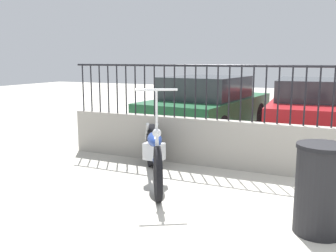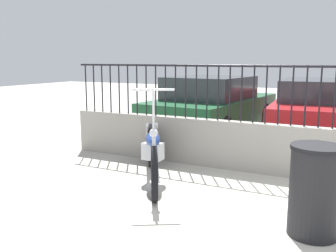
{
  "view_description": "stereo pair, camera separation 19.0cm",
  "coord_description": "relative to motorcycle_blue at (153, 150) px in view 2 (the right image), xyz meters",
  "views": [
    {
      "loc": [
        0.27,
        -3.41,
        1.72
      ],
      "look_at": [
        -2.13,
        1.77,
        0.7
      ],
      "focal_mm": 40.0,
      "sensor_mm": 36.0,
      "label": 1
    },
    {
      "loc": [
        0.44,
        -3.33,
        1.72
      ],
      "look_at": [
        -2.13,
        1.77,
        0.7
      ],
      "focal_mm": 40.0,
      "sensor_mm": 36.0,
      "label": 2
    }
  ],
  "objects": [
    {
      "name": "ground_plane",
      "position": [
        2.14,
        -1.31,
        -0.41
      ],
      "size": [
        40.0,
        40.0,
        0.0
      ],
      "primitive_type": "plane",
      "color": "#B7B2A5"
    },
    {
      "name": "trash_bin",
      "position": [
        2.3,
        -0.89,
        0.04
      ],
      "size": [
        0.51,
        0.51,
        0.91
      ],
      "color": "black",
      "rests_on": "ground_plane"
    },
    {
      "name": "fence_railing",
      "position": [
        2.14,
        0.97,
        0.93
      ],
      "size": [
        8.39,
        0.04,
        0.87
      ],
      "color": "black",
      "rests_on": "low_wall"
    },
    {
      "name": "car_red",
      "position": [
        2.08,
        3.54,
        0.27
      ],
      "size": [
        2.14,
        4.2,
        1.33
      ],
      "rotation": [
        0.0,
        0.0,
        1.63
      ],
      "color": "black",
      "rests_on": "ground_plane"
    },
    {
      "name": "motorcycle_blue",
      "position": [
        0.0,
        0.0,
        0.0
      ],
      "size": [
        1.25,
        2.01,
        1.37
      ],
      "rotation": [
        0.0,
        0.0,
        -1.04
      ],
      "color": "black",
      "rests_on": "ground_plane"
    },
    {
      "name": "low_wall",
      "position": [
        2.14,
        0.97,
        -0.03
      ],
      "size": [
        8.39,
        0.18,
        0.77
      ],
      "color": "#9E998E",
      "rests_on": "ground_plane"
    },
    {
      "name": "car_green",
      "position": [
        -0.39,
        3.58,
        0.26
      ],
      "size": [
        2.17,
        4.07,
        1.34
      ],
      "rotation": [
        0.0,
        0.0,
        1.47
      ],
      "color": "black",
      "rests_on": "ground_plane"
    }
  ]
}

